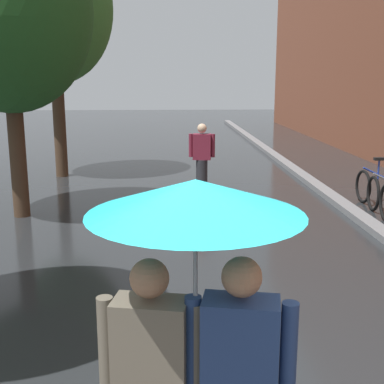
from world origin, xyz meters
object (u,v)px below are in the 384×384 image
(street_tree_2, at_px, (53,8))
(pedestrian_walking_midground, at_px, (202,158))
(couple_under_umbrella, at_px, (195,310))
(street_tree_1, at_px, (7,11))

(street_tree_2, bearing_deg, pedestrian_walking_midground, -31.52)
(couple_under_umbrella, distance_m, pedestrian_walking_midground, 8.92)
(street_tree_1, bearing_deg, street_tree_2, 90.44)
(street_tree_2, xyz_separation_m, pedestrian_walking_midground, (3.59, -2.20, -3.47))
(street_tree_1, bearing_deg, pedestrian_walking_midground, 26.98)
(street_tree_1, relative_size, street_tree_2, 0.90)
(street_tree_2, height_order, pedestrian_walking_midground, street_tree_2)
(street_tree_1, height_order, couple_under_umbrella, street_tree_1)
(street_tree_2, xyz_separation_m, couple_under_umbrella, (2.94, -11.08, -2.88))
(pedestrian_walking_midground, bearing_deg, street_tree_1, -153.02)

